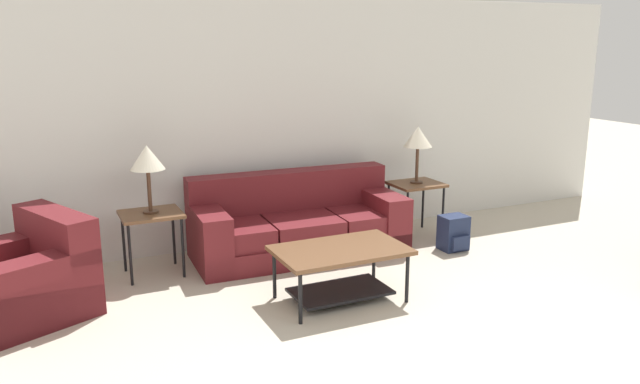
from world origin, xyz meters
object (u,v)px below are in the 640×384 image
coffee_table (340,262)px  table_lamp_left (147,159)px  table_lamp_right (418,138)px  couch (298,226)px  armchair (25,281)px  side_table_right (416,189)px  side_table_left (151,219)px  backpack (454,233)px

coffee_table → table_lamp_left: bearing=135.7°
table_lamp_left → table_lamp_right: bearing=0.0°
couch → table_lamp_left: 1.66m
armchair → side_table_right: armchair is taller
side_table_left → couch: bearing=-1.1°
side_table_right → side_table_left: bearing=180.0°
table_lamp_right → coffee_table: bearing=-141.3°
couch → armchair: (-2.54, -0.44, -0.01)m
table_lamp_right → side_table_left: bearing=-180.0°
side_table_right → table_lamp_left: (-2.90, 0.00, 0.57)m
coffee_table → table_lamp_right: bearing=38.7°
table_lamp_left → table_lamp_right: size_ratio=1.00×
backpack → side_table_left: bearing=168.4°
side_table_right → table_lamp_right: 0.57m
coffee_table → side_table_left: side_table_left is taller
side_table_left → table_lamp_left: bearing=135.0°
side_table_left → table_lamp_left: size_ratio=0.96×
couch → side_table_right: couch is taller
armchair → table_lamp_right: (3.99, 0.46, 0.82)m
table_lamp_left → couch: bearing=-1.1°
table_lamp_left → table_lamp_right: 2.90m
side_table_right → table_lamp_left: size_ratio=0.96×
couch → table_lamp_left: table_lamp_left is taller
table_lamp_right → backpack: (0.08, -0.61, -0.92)m
table_lamp_left → table_lamp_right: (2.90, 0.00, 0.00)m
coffee_table → table_lamp_left: (-1.31, 1.28, 0.76)m
couch → table_lamp_right: table_lamp_right is taller
side_table_right → couch: bearing=-178.9°
side_table_right → backpack: 0.71m
table_lamp_left → backpack: size_ratio=1.72×
armchair → side_table_right: 4.02m
table_lamp_right → armchair: bearing=-173.4°
side_table_left → table_lamp_left: 0.57m
table_lamp_right → side_table_right: bearing=-135.0°
couch → backpack: (1.53, -0.58, -0.12)m
armchair → table_lamp_right: size_ratio=1.96×
armchair → table_lamp_right: bearing=6.6°
side_table_left → table_lamp_left: (-0.00, 0.00, 0.57)m
armchair → coffee_table: size_ratio=1.13×
backpack → side_table_right: bearing=97.1°
side_table_right → coffee_table: bearing=-141.3°
table_lamp_left → side_table_right: bearing=-0.0°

